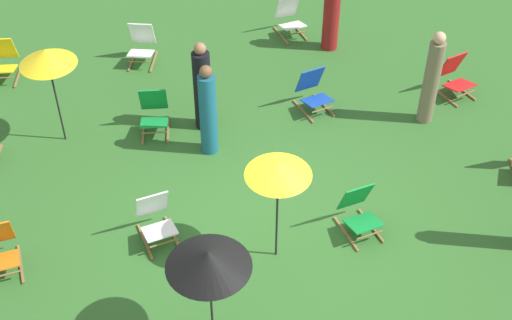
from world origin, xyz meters
The scene contains 16 objects.
ground_plane centered at (0.00, 0.00, 0.00)m, with size 40.00×40.00×0.00m, color #2D6026.
deckchair_0 centered at (1.45, 3.01, 0.37)m, with size 0.65×0.86×0.83m.
deckchair_1 centered at (-1.71, 0.33, 0.37)m, with size 0.62×0.84×0.83m.
deckchair_2 centered at (-1.48, 2.96, 0.37)m, with size 0.57×0.82×0.83m.
deckchair_3 centered at (1.32, -0.13, 0.37)m, with size 0.62×0.84×0.83m.
deckchair_10 centered at (1.66, 5.68, 0.37)m, with size 0.61×0.83×0.83m.
deckchair_11 centered at (-1.51, 5.25, 0.37)m, with size 0.67×0.86×0.83m.
deckchair_12 centered at (4.20, 2.93, 0.37)m, with size 0.68×0.87×0.83m.
deckchair_13 centered at (-4.20, 5.24, 0.37)m, with size 0.58×0.82×0.83m.
umbrella_0 centered at (-0.03, -0.38, 1.70)m, with size 0.92×0.92×1.82m.
umbrella_1 centered at (-3.08, 3.01, 1.72)m, with size 0.94×0.94×1.86m.
umbrella_2 centered at (-1.17, -1.66, 1.59)m, with size 1.06×1.06×1.72m.
person_0 centered at (2.34, 4.97, 0.79)m, with size 0.46×0.46×1.70m.
person_1 centered at (-0.61, 2.19, 0.82)m, with size 0.33×0.33×1.74m.
person_2 centered at (-0.60, 2.89, 0.82)m, with size 0.42×0.42×1.73m.
person_3 centered at (3.36, 2.24, 0.88)m, with size 0.39×0.39×1.84m.
Camera 1 is at (-1.75, -7.24, 8.04)m, focal length 49.99 mm.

